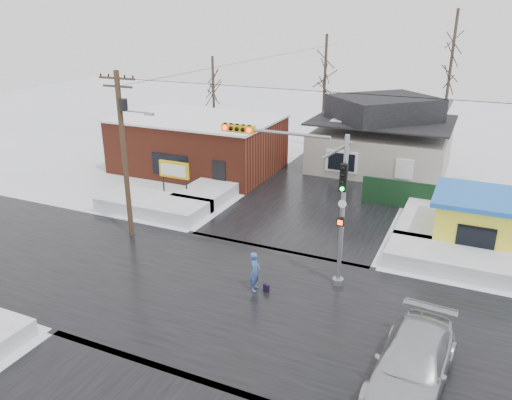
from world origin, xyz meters
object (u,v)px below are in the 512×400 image
at_px(traffic_signal, 309,186).
at_px(kiosk, 478,220).
at_px(pedestrian, 255,272).
at_px(marquee_sign, 174,171).
at_px(car, 412,364).
at_px(utility_pole, 124,146).

xyz_separation_m(traffic_signal, kiosk, (7.07, 7.03, -3.08)).
height_order(traffic_signal, pedestrian, traffic_signal).
distance_m(traffic_signal, marquee_sign, 13.42).
relative_size(marquee_sign, pedestrian, 1.38).
xyz_separation_m(pedestrian, car, (7.25, -3.35, -0.11)).
relative_size(traffic_signal, marquee_sign, 2.75).
distance_m(traffic_signal, pedestrian, 4.46).
xyz_separation_m(traffic_signal, utility_pole, (-10.36, 0.53, 0.57)).
bearing_deg(traffic_signal, car, -43.79).
xyz_separation_m(kiosk, car, (-1.50, -12.37, -0.65)).
height_order(utility_pole, marquee_sign, utility_pole).
relative_size(marquee_sign, car, 0.45).
relative_size(utility_pole, pedestrian, 4.88).
relative_size(marquee_sign, kiosk, 0.55).
xyz_separation_m(marquee_sign, pedestrian, (9.75, -8.52, -1.00)).
bearing_deg(utility_pole, car, -20.24).
bearing_deg(car, marquee_sign, 149.40).
bearing_deg(kiosk, car, -96.90).
distance_m(pedestrian, car, 7.99).
xyz_separation_m(kiosk, pedestrian, (-8.75, -9.02, -0.54)).
xyz_separation_m(utility_pole, marquee_sign, (-1.07, 5.99, -3.19)).
height_order(utility_pole, pedestrian, utility_pole).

